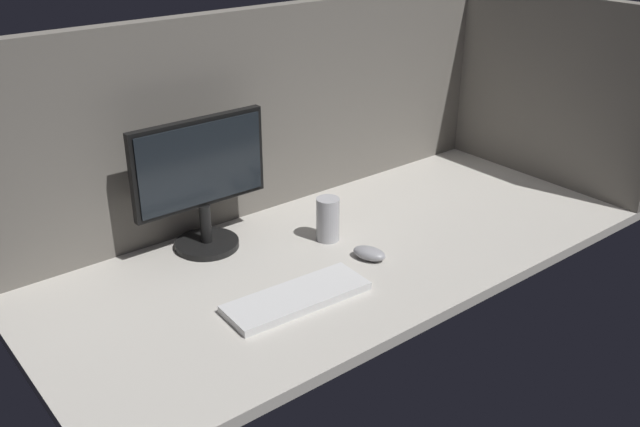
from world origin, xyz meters
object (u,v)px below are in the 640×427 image
Objects in this scene: monitor at (201,179)px; keyboard at (297,297)px; mouse at (371,253)px; mug_steel at (328,219)px.

monitor is 1.07× the size of keyboard.
mug_steel is at bearing 78.07° from mouse.
mouse is (28.83, 4.76, 0.70)cm from keyboard.
mug_steel is (-1.99, 16.14, 4.74)cm from mouse.
mouse is at bearing -82.96° from mug_steel.
mouse is at bearing 12.60° from keyboard.
monitor is 4.12× the size of mouse.
mug_steel reaches higher than keyboard.
mouse is at bearing -47.41° from monitor.
keyboard is 3.85× the size of mouse.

